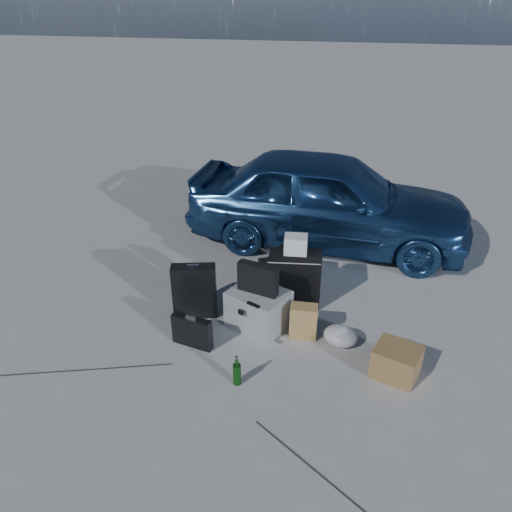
{
  "coord_description": "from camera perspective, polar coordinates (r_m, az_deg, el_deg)",
  "views": [
    {
      "loc": [
        0.85,
        -3.55,
        3.08
      ],
      "look_at": [
        -0.1,
        0.85,
        0.63
      ],
      "focal_mm": 35.0,
      "sensor_mm": 36.0,
      "label": 1
    }
  ],
  "objects": [
    {
      "name": "plastic_bag",
      "position": [
        4.95,
        9.63,
        -8.99
      ],
      "size": [
        0.4,
        0.37,
        0.19
      ],
      "primitive_type": "ellipsoid",
      "rotation": [
        0.0,
        0.0,
        -0.29
      ],
      "color": "silver",
      "rests_on": "ground"
    },
    {
      "name": "laptop_bag",
      "position": [
        4.88,
        0.22,
        -2.6
      ],
      "size": [
        0.42,
        0.2,
        0.31
      ],
      "primitive_type": "cube",
      "rotation": [
        0.0,
        0.0,
        -0.26
      ],
      "color": "black",
      "rests_on": "pelican_case"
    },
    {
      "name": "kraft_bag",
      "position": [
        4.95,
        5.45,
        -7.45
      ],
      "size": [
        0.27,
        0.17,
        0.35
      ],
      "primitive_type": "cube",
      "rotation": [
        0.0,
        0.0,
        0.06
      ],
      "color": "#9D7A44",
      "rests_on": "ground"
    },
    {
      "name": "white_carton",
      "position": [
        5.11,
        4.57,
        1.33
      ],
      "size": [
        0.25,
        0.21,
        0.19
      ],
      "primitive_type": "cube",
      "rotation": [
        0.0,
        0.0,
        0.09
      ],
      "color": "silver",
      "rests_on": "suitcase_right"
    },
    {
      "name": "car",
      "position": [
        6.62,
        8.28,
        6.45
      ],
      "size": [
        3.7,
        1.64,
        1.24
      ],
      "primitive_type": "imported",
      "rotation": [
        0.0,
        0.0,
        1.52
      ],
      "color": "#2A5691",
      "rests_on": "ground"
    },
    {
      "name": "ground",
      "position": [
        4.77,
        -0.98,
        -11.59
      ],
      "size": [
        60.0,
        60.0,
        0.0
      ],
      "primitive_type": "plane",
      "color": "#A2A29E",
      "rests_on": "ground"
    },
    {
      "name": "cardboard_box",
      "position": [
        4.68,
        15.74,
        -11.56
      ],
      "size": [
        0.47,
        0.45,
        0.29
      ],
      "primitive_type": "cube",
      "rotation": [
        0.0,
        0.0,
        -0.35
      ],
      "color": "olive",
      "rests_on": "ground"
    },
    {
      "name": "flat_box_white",
      "position": [
        5.67,
        3.86,
        -0.13
      ],
      "size": [
        0.44,
        0.39,
        0.06
      ],
      "primitive_type": "cube",
      "rotation": [
        0.0,
        0.0,
        0.4
      ],
      "color": "silver",
      "rests_on": "duffel_bag"
    },
    {
      "name": "briefcase",
      "position": [
        4.87,
        -7.32,
        -8.56
      ],
      "size": [
        0.42,
        0.17,
        0.32
      ],
      "primitive_type": "cube",
      "rotation": [
        0.0,
        0.0,
        -0.21
      ],
      "color": "black",
      "rests_on": "ground"
    },
    {
      "name": "suitcase_right",
      "position": [
        5.32,
        4.42,
        -2.66
      ],
      "size": [
        0.57,
        0.26,
        0.65
      ],
      "primitive_type": "cube",
      "rotation": [
        0.0,
        0.0,
        0.13
      ],
      "color": "black",
      "rests_on": "ground"
    },
    {
      "name": "pelican_case",
      "position": [
        5.06,
        0.28,
        -6.06
      ],
      "size": [
        0.69,
        0.64,
        0.4
      ],
      "primitive_type": "cube",
      "rotation": [
        0.0,
        0.0,
        -0.43
      ],
      "color": "#9A9D9F",
      "rests_on": "ground"
    },
    {
      "name": "suitcase_left",
      "position": [
        5.21,
        -7.04,
        -4.0
      ],
      "size": [
        0.48,
        0.27,
        0.59
      ],
      "primitive_type": "cube",
      "rotation": [
        0.0,
        0.0,
        0.26
      ],
      "color": "black",
      "rests_on": "ground"
    },
    {
      "name": "flat_box_black",
      "position": [
        5.64,
        4.1,
        0.46
      ],
      "size": [
        0.31,
        0.23,
        0.06
      ],
      "primitive_type": "cube",
      "rotation": [
        0.0,
        0.0,
        -0.05
      ],
      "color": "black",
      "rests_on": "flat_box_white"
    },
    {
      "name": "green_bottle",
      "position": [
        4.43,
        -2.2,
        -12.99
      ],
      "size": [
        0.09,
        0.09,
        0.28
      ],
      "primitive_type": "cylinder",
      "rotation": [
        0.0,
        0.0,
        0.33
      ],
      "color": "black",
      "rests_on": "ground"
    },
    {
      "name": "duffel_bag",
      "position": [
        5.75,
        3.78,
        -1.93
      ],
      "size": [
        0.71,
        0.56,
        0.33
      ],
      "primitive_type": "cube",
      "rotation": [
        0.0,
        0.0,
        0.48
      ],
      "color": "black",
      "rests_on": "ground"
    }
  ]
}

